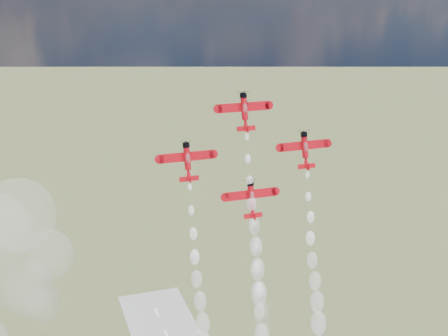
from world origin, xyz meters
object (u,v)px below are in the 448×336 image
plane_lead (244,111)px  plane_right (305,149)px  plane_left (187,161)px  plane_slot (251,198)px

plane_lead → plane_right: (14.93, -2.70, -10.10)m
plane_lead → plane_left: bearing=-169.8°
plane_lead → plane_right: 18.22m
plane_lead → plane_slot: plane_lead is taller
plane_slot → plane_lead: bearing=90.0°
plane_lead → plane_left: size_ratio=1.00×
plane_left → plane_right: bearing=0.0°
plane_left → plane_slot: bearing=-10.2°
plane_slot → plane_left: bearing=169.8°
plane_slot → plane_right: bearing=10.2°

